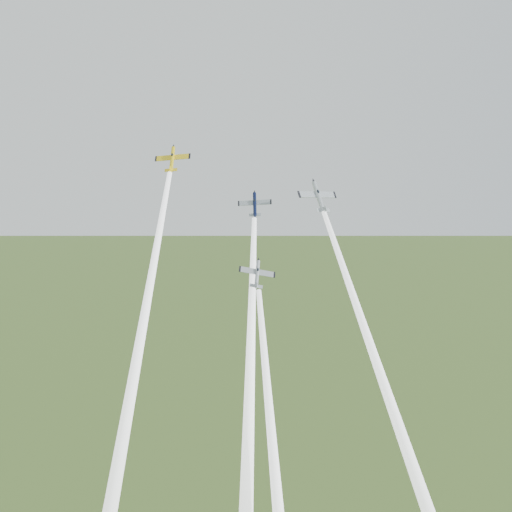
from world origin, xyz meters
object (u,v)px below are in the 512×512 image
plane_silver_low (257,274)px  plane_yellow (172,159)px  plane_navy (255,204)px  plane_silver_right (319,197)px

plane_silver_low → plane_yellow: bearing=134.1°
plane_navy → plane_silver_right: 12.61m
plane_navy → plane_silver_low: 17.19m
plane_yellow → plane_silver_low: 29.47m
plane_navy → plane_silver_right: size_ratio=0.77×
plane_silver_right → plane_silver_low: 21.37m
plane_yellow → plane_navy: bearing=7.8°
plane_silver_right → plane_silver_low: (-12.74, -10.79, -13.34)m
plane_silver_low → plane_navy: bearing=84.0°
plane_yellow → plane_silver_right: size_ratio=0.83×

